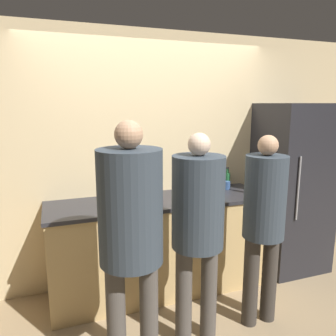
# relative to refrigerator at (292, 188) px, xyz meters

# --- Properties ---
(ground_plane) EXTENTS (14.00, 14.00, 0.00)m
(ground_plane) POSITION_rel_refrigerator_xyz_m (-1.56, -0.35, -0.94)
(ground_plane) COLOR #9E8460
(wall_back) EXTENTS (5.20, 0.06, 2.60)m
(wall_back) POSITION_rel_refrigerator_xyz_m (-1.56, 0.35, 0.36)
(wall_back) COLOR #D6BC8C
(wall_back) RESTS_ON ground_plane
(counter) EXTENTS (2.18, 0.68, 0.96)m
(counter) POSITION_rel_refrigerator_xyz_m (-1.56, 0.03, -0.46)
(counter) COLOR tan
(counter) RESTS_ON ground_plane
(refrigerator) EXTENTS (0.72, 0.69, 1.88)m
(refrigerator) POSITION_rel_refrigerator_xyz_m (0.00, 0.00, 0.00)
(refrigerator) COLOR #232328
(refrigerator) RESTS_ON ground_plane
(person_left) EXTENTS (0.42, 0.42, 1.78)m
(person_left) POSITION_rel_refrigerator_xyz_m (-2.09, -0.95, 0.16)
(person_left) COLOR #4C4742
(person_left) RESTS_ON ground_plane
(person_center) EXTENTS (0.40, 0.40, 1.67)m
(person_center) POSITION_rel_refrigerator_xyz_m (-1.53, -0.78, 0.08)
(person_center) COLOR #4C4742
(person_center) RESTS_ON ground_plane
(person_right) EXTENTS (0.34, 0.34, 1.63)m
(person_right) POSITION_rel_refrigerator_xyz_m (-0.92, -0.76, 0.03)
(person_right) COLOR #38332D
(person_right) RESTS_ON ground_plane
(fruit_bowl) EXTENTS (0.33, 0.33, 0.13)m
(fruit_bowl) POSITION_rel_refrigerator_xyz_m (-1.95, 0.03, 0.06)
(fruit_bowl) COLOR beige
(fruit_bowl) RESTS_ON counter
(utensil_crock) EXTENTS (0.11, 0.11, 0.31)m
(utensil_crock) POSITION_rel_refrigerator_xyz_m (-0.94, 0.14, 0.09)
(utensil_crock) COLOR #3D424C
(utensil_crock) RESTS_ON counter
(bottle_green) EXTENTS (0.06, 0.06, 0.22)m
(bottle_green) POSITION_rel_refrigerator_xyz_m (-0.69, 0.25, 0.10)
(bottle_green) COLOR #236033
(bottle_green) RESTS_ON counter
(bottle_red) EXTENTS (0.06, 0.06, 0.16)m
(bottle_red) POSITION_rel_refrigerator_xyz_m (-1.56, 0.05, 0.08)
(bottle_red) COLOR red
(bottle_red) RESTS_ON counter
(bottle_amber) EXTENTS (0.05, 0.05, 0.23)m
(bottle_amber) POSITION_rel_refrigerator_xyz_m (-0.63, -0.08, 0.11)
(bottle_amber) COLOR brown
(bottle_amber) RESTS_ON counter
(cup_blue) EXTENTS (0.08, 0.08, 0.09)m
(cup_blue) POSITION_rel_refrigerator_xyz_m (-0.76, 0.14, 0.06)
(cup_blue) COLOR #335184
(cup_blue) RESTS_ON counter
(potted_plant) EXTENTS (0.18, 0.18, 0.28)m
(potted_plant) POSITION_rel_refrigerator_xyz_m (-1.62, 0.26, 0.17)
(potted_plant) COLOR #9E6042
(potted_plant) RESTS_ON counter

